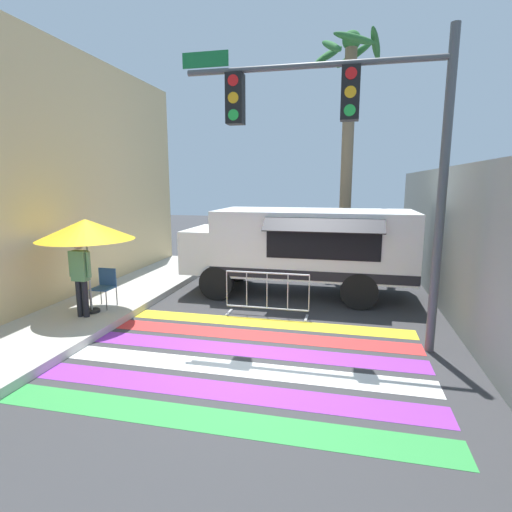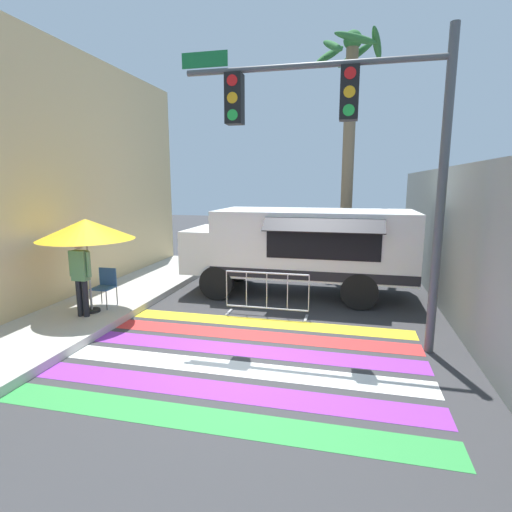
{
  "view_description": "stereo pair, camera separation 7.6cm",
  "coord_description": "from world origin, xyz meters",
  "px_view_note": "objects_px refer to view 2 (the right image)",
  "views": [
    {
      "loc": [
        1.7,
        -6.89,
        3.08
      ],
      "look_at": [
        -0.49,
        2.62,
        1.3
      ],
      "focal_mm": 28.0,
      "sensor_mm": 36.0,
      "label": 1
    },
    {
      "loc": [
        1.77,
        -6.87,
        3.08
      ],
      "look_at": [
        -0.49,
        2.62,
        1.3
      ],
      "focal_mm": 28.0,
      "sensor_mm": 36.0,
      "label": 2
    }
  ],
  "objects_px": {
    "vendor_person": "(80,272)",
    "barricade_front": "(267,295)",
    "folding_chair": "(105,284)",
    "palm_tree": "(349,123)",
    "patio_umbrella": "(86,230)",
    "food_truck": "(297,244)",
    "traffic_signal_pole": "(349,130)"
  },
  "relations": [
    {
      "from": "patio_umbrella",
      "to": "barricade_front",
      "type": "relative_size",
      "value": 1.08
    },
    {
      "from": "vendor_person",
      "to": "barricade_front",
      "type": "xyz_separation_m",
      "value": [
        3.86,
        1.44,
        -0.65
      ]
    },
    {
      "from": "vendor_person",
      "to": "palm_tree",
      "type": "distance_m",
      "value": 9.58
    },
    {
      "from": "traffic_signal_pole",
      "to": "patio_umbrella",
      "type": "xyz_separation_m",
      "value": [
        -5.62,
        0.17,
        -1.94
      ]
    },
    {
      "from": "food_truck",
      "to": "palm_tree",
      "type": "height_order",
      "value": "palm_tree"
    },
    {
      "from": "patio_umbrella",
      "to": "palm_tree",
      "type": "bearing_deg",
      "value": 49.65
    },
    {
      "from": "food_truck",
      "to": "palm_tree",
      "type": "distance_m",
      "value": 5.06
    },
    {
      "from": "barricade_front",
      "to": "traffic_signal_pole",
      "type": "bearing_deg",
      "value": -36.58
    },
    {
      "from": "food_truck",
      "to": "vendor_person",
      "type": "xyz_separation_m",
      "value": [
        -4.27,
        -3.51,
        -0.25
      ]
    },
    {
      "from": "food_truck",
      "to": "patio_umbrella",
      "type": "distance_m",
      "value": 5.39
    },
    {
      "from": "food_truck",
      "to": "vendor_person",
      "type": "bearing_deg",
      "value": -140.6
    },
    {
      "from": "patio_umbrella",
      "to": "vendor_person",
      "type": "xyz_separation_m",
      "value": [
        0.01,
        -0.31,
        -0.91
      ]
    },
    {
      "from": "vendor_person",
      "to": "palm_tree",
      "type": "xyz_separation_m",
      "value": [
        5.51,
        6.8,
        3.9
      ]
    },
    {
      "from": "traffic_signal_pole",
      "to": "palm_tree",
      "type": "height_order",
      "value": "palm_tree"
    },
    {
      "from": "barricade_front",
      "to": "palm_tree",
      "type": "relative_size",
      "value": 0.25
    },
    {
      "from": "food_truck",
      "to": "folding_chair",
      "type": "relative_size",
      "value": 6.8
    },
    {
      "from": "food_truck",
      "to": "palm_tree",
      "type": "xyz_separation_m",
      "value": [
        1.24,
        3.29,
        3.64
      ]
    },
    {
      "from": "food_truck",
      "to": "traffic_signal_pole",
      "type": "bearing_deg",
      "value": -68.33
    },
    {
      "from": "food_truck",
      "to": "folding_chair",
      "type": "xyz_separation_m",
      "value": [
        -4.24,
        -2.7,
        -0.71
      ]
    },
    {
      "from": "traffic_signal_pole",
      "to": "folding_chair",
      "type": "relative_size",
      "value": 6.22
    },
    {
      "from": "food_truck",
      "to": "barricade_front",
      "type": "bearing_deg",
      "value": -101.15
    },
    {
      "from": "vendor_person",
      "to": "food_truck",
      "type": "bearing_deg",
      "value": 54.11
    },
    {
      "from": "folding_chair",
      "to": "palm_tree",
      "type": "height_order",
      "value": "palm_tree"
    },
    {
      "from": "folding_chair",
      "to": "barricade_front",
      "type": "bearing_deg",
      "value": -2.18
    },
    {
      "from": "vendor_person",
      "to": "barricade_front",
      "type": "bearing_deg",
      "value": 35.12
    },
    {
      "from": "food_truck",
      "to": "traffic_signal_pole",
      "type": "relative_size",
      "value": 1.09
    },
    {
      "from": "food_truck",
      "to": "folding_chair",
      "type": "distance_m",
      "value": 5.07
    },
    {
      "from": "vendor_person",
      "to": "barricade_front",
      "type": "height_order",
      "value": "vendor_person"
    },
    {
      "from": "traffic_signal_pole",
      "to": "palm_tree",
      "type": "distance_m",
      "value": 6.74
    },
    {
      "from": "patio_umbrella",
      "to": "vendor_person",
      "type": "distance_m",
      "value": 0.96
    },
    {
      "from": "food_truck",
      "to": "patio_umbrella",
      "type": "bearing_deg",
      "value": -143.21
    },
    {
      "from": "vendor_person",
      "to": "barricade_front",
      "type": "relative_size",
      "value": 0.88
    }
  ]
}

